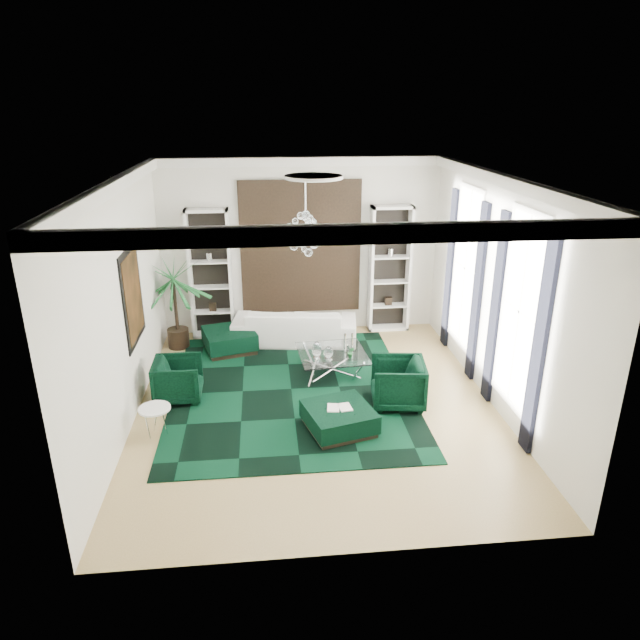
{
  "coord_description": "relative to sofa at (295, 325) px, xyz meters",
  "views": [
    {
      "loc": [
        -0.81,
        -8.58,
        4.84
      ],
      "look_at": [
        0.12,
        0.5,
        1.35
      ],
      "focal_mm": 32.0,
      "sensor_mm": 36.0,
      "label": 1
    }
  ],
  "objects": [
    {
      "name": "wall_back",
      "position": [
        0.2,
        0.75,
        1.52
      ],
      "size": [
        6.0,
        0.02,
        3.8
      ],
      "primitive_type": "cube",
      "color": "silver",
      "rests_on": "ground"
    },
    {
      "name": "curtain_near_a",
      "position": [
        3.15,
        -4.44,
        1.27
      ],
      "size": [
        0.07,
        0.3,
        3.25
      ],
      "primitive_type": "cube",
      "color": "black",
      "rests_on": "floor"
    },
    {
      "name": "tapestry",
      "position": [
        0.2,
        0.7,
        1.52
      ],
      "size": [
        2.5,
        0.06,
        2.8
      ],
      "primitive_type": "cube",
      "color": "black",
      "rests_on": "wall_back"
    },
    {
      "name": "rug",
      "position": [
        -0.2,
        -2.21,
        -0.37
      ],
      "size": [
        4.2,
        5.0,
        0.02
      ],
      "primitive_type": "cube",
      "color": "black",
      "rests_on": "floor"
    },
    {
      "name": "sofa",
      "position": [
        0.0,
        0.0,
        0.0
      ],
      "size": [
        2.72,
        1.37,
        0.76
      ],
      "primitive_type": "imported",
      "rotation": [
        0.0,
        0.0,
        3.0
      ],
      "color": "white",
      "rests_on": "floor"
    },
    {
      "name": "book",
      "position": [
        0.47,
        -3.62,
        0.03
      ],
      "size": [
        0.39,
        0.26,
        0.03
      ],
      "primitive_type": "cube",
      "color": "white",
      "rests_on": "ottoman_front"
    },
    {
      "name": "shelving_left",
      "position": [
        -1.75,
        0.55,
        1.02
      ],
      "size": [
        0.9,
        0.38,
        2.8
      ],
      "primitive_type": null,
      "color": "white",
      "rests_on": "floor"
    },
    {
      "name": "coffee_table",
      "position": [
        0.61,
        -1.62,
        -0.17
      ],
      "size": [
        1.34,
        1.34,
        0.43
      ],
      "primitive_type": null,
      "rotation": [
        0.0,
        0.0,
        0.08
      ],
      "color": "white",
      "rests_on": "floor"
    },
    {
      "name": "curtain_far_b",
      "position": [
        3.15,
        -0.48,
        1.27
      ],
      "size": [
        0.07,
        0.3,
        3.25
      ],
      "primitive_type": "cube",
      "color": "black",
      "rests_on": "floor"
    },
    {
      "name": "crown_molding",
      "position": [
        0.2,
        -2.76,
        3.32
      ],
      "size": [
        6.0,
        7.0,
        0.18
      ],
      "primitive_type": null,
      "color": "white",
      "rests_on": "ceiling"
    },
    {
      "name": "curtain_near_b",
      "position": [
        3.15,
        -2.88,
        1.27
      ],
      "size": [
        0.07,
        0.3,
        3.25
      ],
      "primitive_type": "cube",
      "color": "black",
      "rests_on": "floor"
    },
    {
      "name": "wall_left",
      "position": [
        -2.81,
        -2.76,
        1.52
      ],
      "size": [
        0.02,
        7.0,
        3.8
      ],
      "primitive_type": "cube",
      "color": "silver",
      "rests_on": "ground"
    },
    {
      "name": "window_near",
      "position": [
        3.19,
        -3.66,
        1.52
      ],
      "size": [
        0.03,
        1.1,
        2.9
      ],
      "primitive_type": "cube",
      "color": "white",
      "rests_on": "wall_right"
    },
    {
      "name": "chandelier",
      "position": [
        0.08,
        -2.19,
        2.47
      ],
      "size": [
        1.17,
        1.17,
        0.8
      ],
      "primitive_type": null,
      "rotation": [
        0.0,
        0.0,
        -0.41
      ],
      "color": "white",
      "rests_on": "ceiling"
    },
    {
      "name": "palm",
      "position": [
        -2.45,
        -0.03,
        0.83
      ],
      "size": [
        1.93,
        1.93,
        2.42
      ],
      "primitive_type": null,
      "rotation": [
        0.0,
        0.0,
        0.34
      ],
      "color": "#1C602B",
      "rests_on": "floor"
    },
    {
      "name": "table_plant",
      "position": [
        0.92,
        -1.88,
        0.16
      ],
      "size": [
        0.14,
        0.13,
        0.22
      ],
      "primitive_type": "imported",
      "rotation": [
        0.0,
        0.0,
        -0.29
      ],
      "color": "#1C602B",
      "rests_on": "coffee_table"
    },
    {
      "name": "floor",
      "position": [
        0.2,
        -2.76,
        -0.39
      ],
      "size": [
        6.0,
        7.0,
        0.02
      ],
      "primitive_type": "cube",
      "color": "tan",
      "rests_on": "ground"
    },
    {
      "name": "wall_front",
      "position": [
        0.2,
        -6.27,
        1.52
      ],
      "size": [
        6.0,
        0.02,
        3.8
      ],
      "primitive_type": "cube",
      "color": "silver",
      "rests_on": "ground"
    },
    {
      "name": "armchair_left",
      "position": [
        -2.15,
        -2.33,
        -0.01
      ],
      "size": [
        0.82,
        0.8,
        0.74
      ],
      "primitive_type": "imported",
      "rotation": [
        0.0,
        0.0,
        1.58
      ],
      "color": "black",
      "rests_on": "floor"
    },
    {
      "name": "shelving_right",
      "position": [
        2.15,
        0.55,
        1.02
      ],
      "size": [
        0.9,
        0.38,
        2.8
      ],
      "primitive_type": null,
      "color": "white",
      "rests_on": "floor"
    },
    {
      "name": "painting",
      "position": [
        -2.77,
        -2.16,
        1.47
      ],
      "size": [
        0.04,
        1.3,
        1.6
      ],
      "primitive_type": "cube",
      "color": "black",
      "rests_on": "wall_left"
    },
    {
      "name": "side_table",
      "position": [
        -2.35,
        -3.49,
        -0.14
      ],
      "size": [
        0.63,
        0.63,
        0.47
      ],
      "primitive_type": "cylinder",
      "rotation": [
        0.0,
        0.0,
        -0.34
      ],
      "color": "white",
      "rests_on": "floor"
    },
    {
      "name": "ceiling_medallion",
      "position": [
        0.2,
        -2.46,
        3.39
      ],
      "size": [
        0.9,
        0.9,
        0.05
      ],
      "primitive_type": "cylinder",
      "color": "white",
      "rests_on": "ceiling"
    },
    {
      "name": "window_far",
      "position": [
        3.19,
        -1.26,
        1.52
      ],
      "size": [
        0.03,
        1.1,
        2.9
      ],
      "primitive_type": "cube",
      "color": "white",
      "rests_on": "wall_right"
    },
    {
      "name": "ottoman_front",
      "position": [
        0.47,
        -3.62,
        -0.18
      ],
      "size": [
        1.21,
        1.21,
        0.39
      ],
      "primitive_type": "cube",
      "rotation": [
        0.0,
        0.0,
        0.27
      ],
      "color": "black",
      "rests_on": "floor"
    },
    {
      "name": "ceiling",
      "position": [
        0.2,
        -2.76,
        3.43
      ],
      "size": [
        6.0,
        7.0,
        0.02
      ],
      "primitive_type": "cube",
      "color": "white",
      "rests_on": "ground"
    },
    {
      "name": "curtain_far_a",
      "position": [
        3.15,
        -2.04,
        1.27
      ],
      "size": [
        0.07,
        0.3,
        3.25
      ],
      "primitive_type": "cube",
      "color": "black",
      "rests_on": "floor"
    },
    {
      "name": "ottoman_side",
      "position": [
        -1.38,
        -0.32,
        -0.16
      ],
      "size": [
        1.22,
        1.22,
        0.44
      ],
      "primitive_type": "cube",
      "rotation": [
        0.0,
        0.0,
        0.27
      ],
      "color": "black",
      "rests_on": "floor"
    },
    {
      "name": "wall_right",
      "position": [
        3.21,
        -2.76,
        1.52
      ],
      "size": [
        0.02,
        7.0,
        3.8
      ],
      "primitive_type": "cube",
      "color": "silver",
      "rests_on": "ground"
    },
    {
      "name": "armchair_right",
      "position": [
        1.57,
        -2.91,
        0.02
      ],
      "size": [
        0.99,
        0.97,
        0.81
      ],
      "primitive_type": "imported",
      "rotation": [
        0.0,
        0.0,
        -1.7
      ],
      "color": "black",
      "rests_on": "floor"
    }
  ]
}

